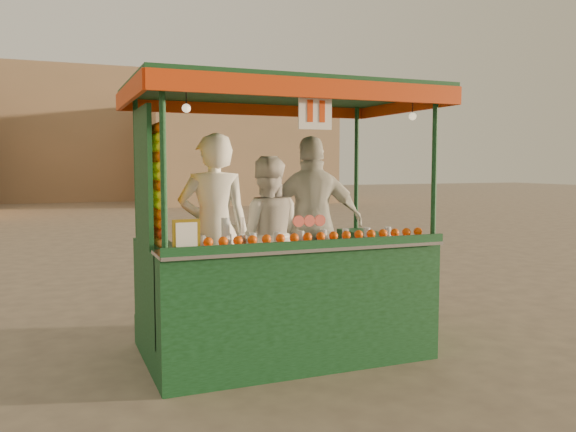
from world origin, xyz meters
name	(u,v)px	position (x,y,z in m)	size (l,w,h in m)	color
ground	(265,360)	(0.00, 0.00, 0.00)	(90.00, 90.00, 0.00)	brown
building_right	(235,153)	(7.00, 24.00, 2.50)	(9.00, 6.00, 5.00)	#987556
building_center	(46,136)	(-2.00, 30.00, 3.50)	(14.00, 7.00, 7.00)	#987556
juice_cart	(277,270)	(0.17, 0.09, 0.87)	(2.97, 1.92, 2.70)	black
vendor_left	(214,231)	(-0.43, 0.28, 1.27)	(0.76, 0.57, 1.91)	white
vendor_middle	(266,236)	(0.21, 0.54, 1.16)	(0.97, 0.85, 1.70)	white
vendor_right	(313,223)	(0.78, 0.57, 1.27)	(1.20, 0.69, 1.92)	silver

